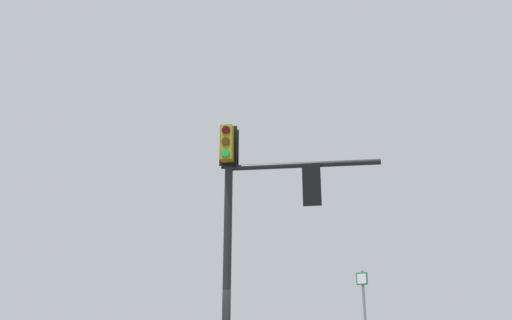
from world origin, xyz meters
TOP-DOWN VIEW (x-y plane):
  - signal_mast_assembly at (0.17, -0.97)m, footprint 3.87×1.52m

SIDE VIEW (x-z plane):
  - signal_mast_assembly at x=0.17m, z-range 1.36..7.89m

